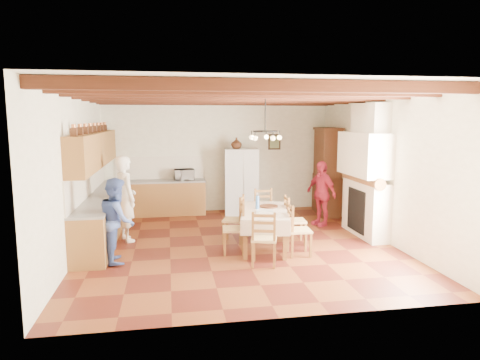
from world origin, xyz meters
The scene contains 31 objects.
floor centered at (0.00, 0.00, -0.01)m, with size 6.00×6.50×0.02m, color #4E1A11.
ceiling centered at (0.00, 0.00, 3.01)m, with size 6.00×6.50×0.02m, color white.
wall_back centered at (0.00, 3.26, 1.50)m, with size 6.00×0.02×3.00m, color beige.
wall_front centered at (0.00, -3.26, 1.50)m, with size 6.00×0.02×3.00m, color beige.
wall_left centered at (-3.01, 0.00, 1.50)m, with size 0.02×6.50×3.00m, color beige.
wall_right centered at (3.01, 0.00, 1.50)m, with size 0.02×6.50×3.00m, color beige.
ceiling_beams centered at (0.00, 0.00, 2.91)m, with size 6.00×6.30×0.16m, color #37180D, non-canonical shape.
lower_cabinets_left centered at (-2.70, 1.05, 0.43)m, with size 0.60×4.30×0.86m, color brown.
lower_cabinets_back centered at (-1.55, 2.95, 0.43)m, with size 2.30×0.60×0.86m, color brown.
countertop_left centered at (-2.70, 1.05, 0.88)m, with size 0.62×4.30×0.04m, color slate.
countertop_back centered at (-1.55, 2.95, 0.88)m, with size 2.34×0.62×0.04m, color slate.
backsplash_left centered at (-2.98, 1.05, 1.20)m, with size 0.03×4.30×0.60m, color beige.
backsplash_back centered at (-1.55, 3.23, 1.20)m, with size 2.30×0.03×0.60m, color beige.
upper_cabinets centered at (-2.83, 1.05, 1.85)m, with size 0.35×4.20×0.70m, color brown.
fireplace centered at (2.72, 0.20, 1.40)m, with size 0.56×1.60×2.80m, color silver, non-canonical shape.
wall_picture centered at (1.55, 3.23, 1.85)m, with size 0.34×0.03×0.42m, color black.
refrigerator centered at (0.55, 2.73, 0.86)m, with size 0.86×0.70×1.71m, color silver.
hutch centered at (2.75, 2.36, 1.13)m, with size 0.52×1.24×2.25m, color #381F0F, non-canonical shape.
dining_table centered at (0.48, -0.29, 0.66)m, with size 1.19×1.83×0.74m.
chandelier centered at (0.48, -0.29, 2.25)m, with size 0.47×0.47×0.03m, color black.
chair_left_near centered at (-0.16, -0.54, 0.48)m, with size 0.42×0.40×0.96m, color brown, non-canonical shape.
chair_left_far centered at (-0.06, 0.16, 0.48)m, with size 0.42×0.40×0.96m, color brown, non-canonical shape.
chair_right_near centered at (1.01, -0.84, 0.48)m, with size 0.42×0.40×0.96m, color brown, non-canonical shape.
chair_right_far centered at (1.15, -0.12, 0.48)m, with size 0.42×0.40×0.96m, color brown, non-canonical shape.
chair_end_near centered at (0.25, -1.29, 0.48)m, with size 0.42×0.40×0.96m, color brown, non-canonical shape.
chair_end_far centered at (0.73, 0.74, 0.48)m, with size 0.42×0.40×0.96m, color brown, non-canonical shape.
person_man centered at (-2.20, 0.64, 0.88)m, with size 0.64×0.42×1.76m, color white.
person_woman_blue centered at (-2.23, -0.66, 0.74)m, with size 0.72×0.56×1.48m, color #425AA5.
person_woman_red centered at (2.17, 1.20, 0.76)m, with size 0.89×0.37×1.51m, color #AE2238.
microwave centered at (-0.93, 2.95, 1.04)m, with size 0.51×0.34×0.28m, color silver.
fridge_vase centered at (0.42, 2.73, 1.86)m, with size 0.28×0.28×0.29m, color #381F0F.
Camera 1 is at (-1.33, -8.16, 2.49)m, focal length 32.00 mm.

